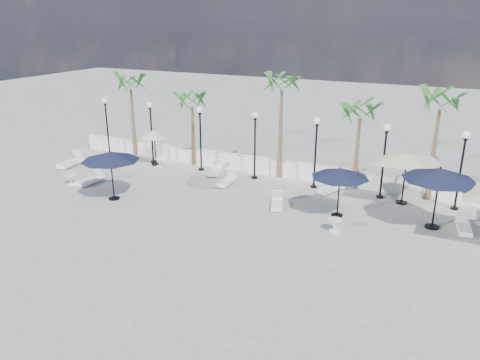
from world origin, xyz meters
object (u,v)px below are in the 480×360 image
at_px(lounger_6, 464,226).
at_px(parasol_cream_sq_a, 407,154).
at_px(parasol_navy_mid, 340,173).
at_px(lounger_4, 331,188).
at_px(lounger_1, 215,170).
at_px(lounger_0, 71,162).
at_px(lounger_3, 277,203).
at_px(lounger_2, 90,180).
at_px(lounger_5, 227,180).
at_px(parasol_navy_left, 110,156).
at_px(parasol_navy_right, 440,174).
at_px(parasol_cream_small, 154,134).

bearing_deg(lounger_6, parasol_cream_sq_a, 135.28).
height_order(lounger_6, parasol_navy_mid, parasol_navy_mid).
distance_m(lounger_4, lounger_6, 6.80).
bearing_deg(lounger_1, lounger_0, 179.27).
distance_m(lounger_3, parasol_cream_sq_a, 6.67).
relative_size(lounger_2, lounger_5, 1.02).
bearing_deg(lounger_3, lounger_4, 39.84).
relative_size(lounger_3, lounger_6, 0.99).
distance_m(lounger_2, lounger_6, 18.90).
distance_m(parasol_navy_left, parasol_cream_sq_a, 14.41).
relative_size(parasol_navy_mid, parasol_navy_right, 0.85).
height_order(lounger_3, parasol_cream_sq_a, parasol_cream_sq_a).
bearing_deg(parasol_cream_small, lounger_1, 0.24).
bearing_deg(lounger_3, lounger_0, 157.12).
xyz_separation_m(lounger_4, lounger_5, (-5.49, -1.32, 0.00)).
xyz_separation_m(lounger_0, parasol_navy_left, (6.04, -3.21, 1.99)).
xyz_separation_m(lounger_2, parasol_cream_small, (1.22, 4.49, 1.73)).
bearing_deg(parasol_cream_sq_a, lounger_0, -172.59).
bearing_deg(lounger_0, lounger_5, 0.41).
bearing_deg(lounger_1, parasol_navy_left, -132.09).
distance_m(parasol_cream_sq_a, parasol_cream_small, 14.70).
height_order(lounger_4, lounger_6, lounger_4).
bearing_deg(lounger_3, lounger_6, -13.54).
height_order(lounger_4, parasol_navy_left, parasol_navy_left).
bearing_deg(lounger_5, lounger_4, 9.93).
height_order(lounger_2, parasol_cream_small, parasol_cream_small).
height_order(lounger_1, lounger_3, lounger_1).
height_order(parasol_navy_mid, parasol_cream_small, parasol_navy_mid).
bearing_deg(parasol_navy_left, parasol_navy_right, 12.71).
bearing_deg(parasol_navy_left, parasol_cream_small, 104.44).
bearing_deg(lounger_3, lounger_1, 128.04).
relative_size(parasol_navy_right, parasol_cream_small, 1.37).
relative_size(lounger_1, lounger_2, 0.96).
bearing_deg(lounger_1, lounger_6, -26.08).
height_order(lounger_2, lounger_6, lounger_2).
relative_size(lounger_2, lounger_3, 1.07).
relative_size(lounger_3, lounger_4, 0.93).
bearing_deg(lounger_3, parasol_cream_sq_a, 9.82).
height_order(parasol_navy_right, parasol_cream_small, parasol_navy_right).
xyz_separation_m(lounger_6, parasol_navy_left, (-16.06, -3.56, 2.04)).
height_order(lounger_5, lounger_6, lounger_5).
bearing_deg(lounger_3, lounger_2, 167.08).
bearing_deg(lounger_2, parasol_navy_left, -20.01).
relative_size(lounger_6, parasol_cream_small, 0.76).
relative_size(lounger_4, lounger_5, 1.03).
xyz_separation_m(lounger_6, parasol_cream_small, (-17.53, 2.16, 1.74)).
xyz_separation_m(lounger_3, parasol_navy_mid, (2.91, 0.23, 1.88)).
bearing_deg(lounger_6, lounger_0, 173.40).
bearing_deg(lounger_1, lounger_4, -16.82).
xyz_separation_m(lounger_1, parasol_navy_left, (-2.71, -5.74, 2.04)).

